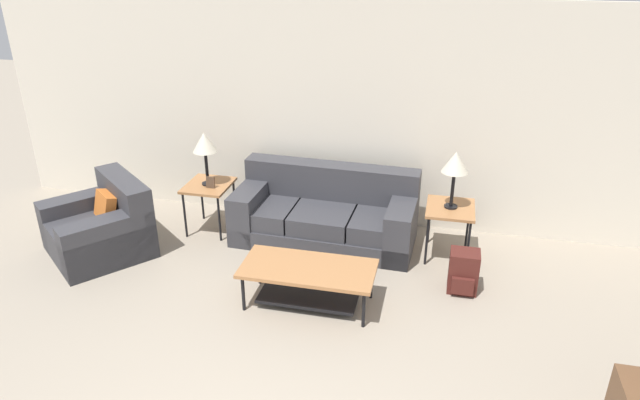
{
  "coord_description": "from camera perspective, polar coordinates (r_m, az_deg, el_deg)",
  "views": [
    {
      "loc": [
        1.02,
        -1.87,
        3.16
      ],
      "look_at": [
        -0.12,
        3.1,
        0.8
      ],
      "focal_mm": 32.0,
      "sensor_mm": 36.0,
      "label": 1
    }
  ],
  "objects": [
    {
      "name": "table_lamp_right",
      "position": [
        5.95,
        13.38,
        3.56
      ],
      "size": [
        0.27,
        0.27,
        0.62
      ],
      "color": "black",
      "rests_on": "side_table_right"
    },
    {
      "name": "side_table_right",
      "position": [
        6.16,
        12.88,
        -1.19
      ],
      "size": [
        0.5,
        0.56,
        0.58
      ],
      "color": "#A87042",
      "rests_on": "ground_plane"
    },
    {
      "name": "backpack",
      "position": [
        5.74,
        14.15,
        -6.99
      ],
      "size": [
        0.28,
        0.31,
        0.43
      ],
      "color": "#4C1E19",
      "rests_on": "ground_plane"
    },
    {
      "name": "armchair",
      "position": [
        6.64,
        -21.01,
        -2.61
      ],
      "size": [
        1.38,
        1.37,
        0.8
      ],
      "color": "#38383D",
      "rests_on": "ground_plane"
    },
    {
      "name": "wall_back",
      "position": [
        6.59,
        3.56,
        8.38
      ],
      "size": [
        8.76,
        0.06,
        2.6
      ],
      "color": "silver",
      "rests_on": "ground_plane"
    },
    {
      "name": "couch",
      "position": [
        6.44,
        0.55,
        -1.56
      ],
      "size": [
        2.04,
        0.95,
        0.82
      ],
      "color": "#38383D",
      "rests_on": "ground_plane"
    },
    {
      "name": "side_table_left",
      "position": [
        6.69,
        -11.08,
        1.1
      ],
      "size": [
        0.5,
        0.56,
        0.58
      ],
      "color": "#A87042",
      "rests_on": "ground_plane"
    },
    {
      "name": "coffee_table",
      "position": [
        5.33,
        -1.19,
        -7.66
      ],
      "size": [
        1.24,
        0.58,
        0.4
      ],
      "color": "#A87042",
      "rests_on": "ground_plane"
    },
    {
      "name": "table_lamp_left",
      "position": [
        6.49,
        -11.47,
        5.54
      ],
      "size": [
        0.27,
        0.27,
        0.62
      ],
      "color": "black",
      "rests_on": "side_table_left"
    },
    {
      "name": "picture_frame",
      "position": [
        6.54,
        -10.89,
        1.75
      ],
      "size": [
        0.1,
        0.04,
        0.13
      ],
      "color": "#4C3828",
      "rests_on": "side_table_left"
    }
  ]
}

